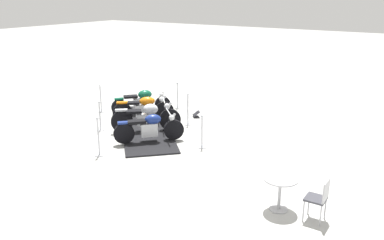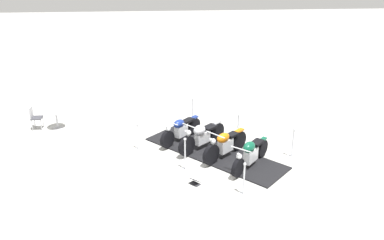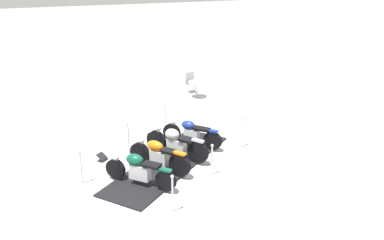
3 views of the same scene
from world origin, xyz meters
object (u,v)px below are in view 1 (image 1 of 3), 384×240
object	(u,v)px
stanchion_right_rear	(177,99)
stanchion_left_rear	(101,102)
stanchion_right_mid	(188,114)
cafe_chair_near_table	(319,197)
stanchion_left_mid	(100,120)
info_placard	(196,115)
motorcycle_copper	(144,109)
stanchion_left_front	(99,143)
motorcycle_navy	(150,128)
motorcycle_forest	(142,102)
cafe_table	(280,186)
stanchion_right_front	(202,136)
motorcycle_chrome	(147,117)

from	to	relation	value
stanchion_right_rear	stanchion_left_rear	world-z (taller)	stanchion_left_rear
stanchion_right_rear	stanchion_right_mid	distance (m)	2.21
cafe_chair_near_table	stanchion_left_mid	bearing A→B (deg)	-12.15
info_placard	cafe_chair_near_table	xyz separation A→B (m)	(-4.62, -5.86, 0.47)
motorcycle_copper	stanchion_left_rear	distance (m)	2.29
stanchion_left_front	stanchion_right_mid	distance (m)	3.72
stanchion_right_mid	motorcycle_copper	bearing A→B (deg)	115.93
motorcycle_navy	motorcycle_forest	size ratio (longest dim) A/B	0.95
stanchion_left_rear	motorcycle_navy	bearing A→B (deg)	-113.06
motorcycle_forest	stanchion_left_mid	world-z (taller)	stanchion_left_mid
cafe_table	cafe_chair_near_table	world-z (taller)	cafe_chair_near_table
stanchion_right_rear	cafe_table	size ratio (longest dim) A/B	1.42
stanchion_right_rear	info_placard	xyz separation A→B (m)	(-0.68, -1.33, -0.29)
motorcycle_copper	stanchion_right_front	bearing A→B (deg)	-57.88
motorcycle_chrome	stanchion_right_mid	world-z (taller)	stanchion_right_mid
motorcycle_navy	stanchion_right_rear	size ratio (longest dim) A/B	1.59
motorcycle_navy	motorcycle_chrome	distance (m)	1.00
stanchion_left_front	motorcycle_chrome	bearing A→B (deg)	2.80
motorcycle_chrome	stanchion_right_front	bearing A→B (deg)	-46.20
motorcycle_chrome	motorcycle_copper	world-z (taller)	motorcycle_chrome
motorcycle_copper	stanchion_left_rear	size ratio (longest dim) A/B	1.59
stanchion_right_front	cafe_table	bearing A→B (deg)	-123.47
motorcycle_navy	info_placard	bearing A→B (deg)	47.73
motorcycle_chrome	stanchion_left_front	xyz separation A→B (m)	(-2.29, -0.11, -0.16)
info_placard	motorcycle_navy	bearing A→B (deg)	-40.31
stanchion_left_front	stanchion_left_mid	world-z (taller)	stanchion_left_front
stanchion_left_rear	info_placard	size ratio (longest dim) A/B	2.88
stanchion_left_rear	stanchion_left_mid	bearing A→B (deg)	-135.35
cafe_table	cafe_chair_near_table	distance (m)	0.82
motorcycle_forest	cafe_table	world-z (taller)	motorcycle_forest
motorcycle_forest	cafe_chair_near_table	bearing A→B (deg)	-74.53
cafe_chair_near_table	motorcycle_copper	bearing A→B (deg)	-23.77
stanchion_left_rear	cafe_chair_near_table	size ratio (longest dim) A/B	1.16
stanchion_left_mid	cafe_chair_near_table	bearing A→B (deg)	-101.81
stanchion_right_front	cafe_table	xyz separation A→B (m)	(-2.16, -3.27, 0.19)
stanchion_left_mid	stanchion_right_mid	xyz separation A→B (m)	(2.10, -2.13, 0.03)
motorcycle_forest	info_placard	xyz separation A→B (m)	(0.85, -1.87, -0.44)
motorcycle_navy	stanchion_right_front	size ratio (longest dim) A/B	1.63
motorcycle_forest	stanchion_left_rear	bearing A→B (deg)	151.30
stanchion_right_front	stanchion_right_rear	size ratio (longest dim) A/B	0.98
stanchion_right_mid	cafe_chair_near_table	distance (m)	6.76
stanchion_right_mid	stanchion_left_rear	size ratio (longest dim) A/B	1.04
stanchion_right_rear	info_placard	bearing A→B (deg)	-117.14
motorcycle_forest	stanchion_left_mid	bearing A→B (deg)	-139.52
motorcycle_chrome	cafe_table	distance (m)	5.99
motorcycle_navy	stanchion_right_rear	world-z (taller)	stanchion_right_rear
stanchion_left_front	stanchion_right_mid	bearing A→B (deg)	-8.93
info_placard	motorcycle_forest	bearing A→B (deg)	-110.24
motorcycle_navy	stanchion_left_rear	distance (m)	4.00
motorcycle_forest	stanchion_left_front	bearing A→B (deg)	-116.36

